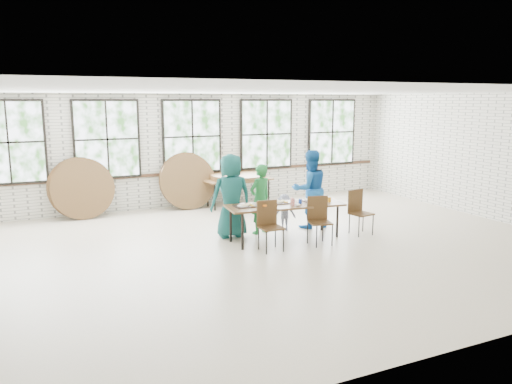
% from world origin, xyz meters
% --- Properties ---
extents(room, '(12.00, 12.00, 12.00)m').
position_xyz_m(room, '(0.00, 4.44, 1.83)').
color(room, beige).
rests_on(room, ground).
extents(dining_table, '(2.47, 1.03, 0.74)m').
position_xyz_m(dining_table, '(0.67, 0.43, 0.69)').
color(dining_table, brown).
rests_on(dining_table, ground).
extents(chair_near_left, '(0.43, 0.41, 0.95)m').
position_xyz_m(chair_near_left, '(0.06, -0.07, 0.56)').
color(chair_near_left, '#483018').
rests_on(chair_near_left, ground).
extents(chair_near_right, '(0.50, 0.49, 0.95)m').
position_xyz_m(chair_near_right, '(1.14, -0.11, 0.56)').
color(chair_near_right, '#483018').
rests_on(chair_near_right, ground).
extents(chair_spare, '(0.48, 0.47, 0.95)m').
position_xyz_m(chair_spare, '(2.31, 0.18, 0.56)').
color(chair_spare, '#483018').
rests_on(chair_spare, ground).
extents(adult_teal, '(0.89, 0.61, 1.75)m').
position_xyz_m(adult_teal, '(-0.26, 1.08, 0.88)').
color(adult_teal, '#175853').
rests_on(adult_teal, ground).
extents(adult_green, '(0.63, 0.51, 1.50)m').
position_xyz_m(adult_green, '(0.41, 1.08, 0.75)').
color(adult_green, '#1E7332').
rests_on(adult_green, ground).
extents(toddler, '(0.58, 0.42, 0.81)m').
position_xyz_m(toddler, '(1.00, 1.08, 0.40)').
color(toddler, '#151B42').
rests_on(toddler, ground).
extents(adult_blue, '(0.89, 0.71, 1.75)m').
position_xyz_m(adult_blue, '(1.64, 1.08, 0.87)').
color(adult_blue, '#175AA6').
rests_on(adult_blue, ground).
extents(storage_table, '(1.84, 0.86, 0.74)m').
position_xyz_m(storage_table, '(1.09, 3.88, 0.69)').
color(storage_table, brown).
rests_on(storage_table, ground).
extents(tabletop_clutter, '(2.02, 0.66, 0.11)m').
position_xyz_m(tabletop_clutter, '(0.76, 0.40, 0.77)').
color(tabletop_clutter, black).
rests_on(tabletop_clutter, dining_table).
extents(round_tops_stacked, '(1.50, 1.50, 0.13)m').
position_xyz_m(round_tops_stacked, '(1.09, 3.88, 0.80)').
color(round_tops_stacked, brown).
rests_on(round_tops_stacked, storage_table).
extents(round_tops_leaning, '(4.20, 0.49, 1.48)m').
position_xyz_m(round_tops_leaning, '(-1.57, 4.18, 0.74)').
color(round_tops_leaning, brown).
rests_on(round_tops_leaning, ground).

